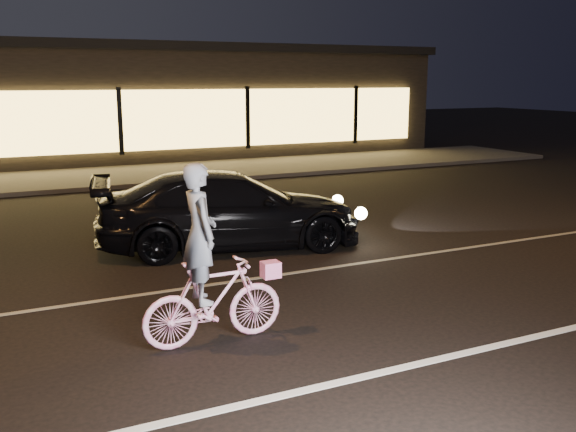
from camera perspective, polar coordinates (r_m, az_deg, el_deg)
ground at (r=8.38m, az=6.57°, el=-8.72°), size 90.00×90.00×0.00m
lane_stripe_near at (r=7.25m, az=13.05°, el=-12.34°), size 60.00×0.12×0.01m
lane_stripe_far at (r=10.03m, az=0.45°, el=-5.08°), size 60.00×0.10×0.01m
sidewalk at (r=20.25m, az=-13.46°, el=3.54°), size 30.00×4.00×0.12m
storefront at (r=25.92m, az=-16.60°, el=9.82°), size 25.40×8.42×4.20m
cyclist at (r=7.29m, az=-6.96°, el=-5.77°), size 1.66×0.57×2.09m
sedan at (r=11.44m, az=-5.17°, el=0.54°), size 4.96×2.74×1.36m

